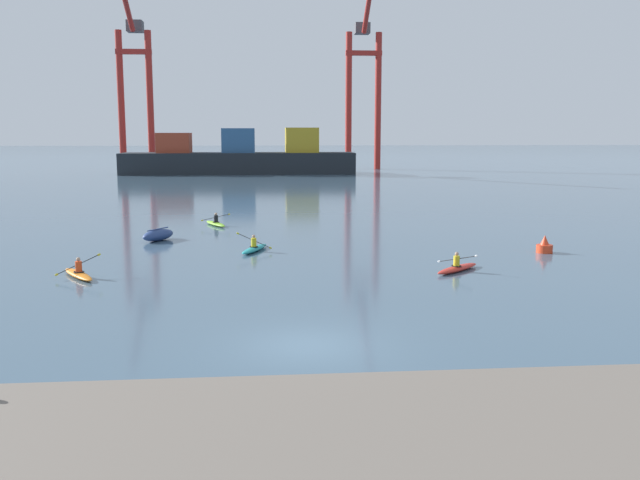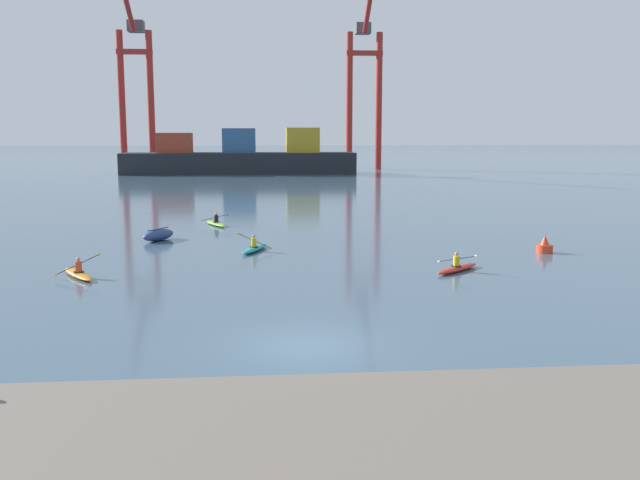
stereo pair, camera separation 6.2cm
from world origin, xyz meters
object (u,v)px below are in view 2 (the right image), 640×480
kayak_teal (254,248)px  kayak_red (457,268)px  gantry_crane_west_mid (365,74)px  channel_buoy (545,246)px  kayak_lime (216,223)px  kayak_orange (78,274)px  capsized_dinghy (158,235)px  container_barge (241,158)px  gantry_crane_west (135,76)px

kayak_teal → kayak_red: kayak_teal is taller
gantry_crane_west_mid → kayak_teal: 95.52m
channel_buoy → kayak_lime: bearing=145.1°
kayak_teal → kayak_orange: kayak_teal is taller
channel_buoy → kayak_orange: bearing=-169.4°
kayak_lime → kayak_orange: (-5.22, -17.82, -0.00)m
capsized_dinghy → container_barge: bearing=87.6°
channel_buoy → kayak_red: bearing=-143.6°
kayak_lime → kayak_orange: kayak_orange is taller
container_barge → channel_buoy: 82.42m
kayak_teal → capsized_dinghy: bearing=143.6°
gantry_crane_west → kayak_lime: size_ratio=10.17×
gantry_crane_west → capsized_dinghy: 87.82m
gantry_crane_west → kayak_lime: 81.87m
container_barge → gantry_crane_west_mid: (23.11, 13.47, 15.18)m
capsized_dinghy → channel_buoy: (22.21, -6.38, 0.01)m
gantry_crane_west → capsized_dinghy: size_ratio=12.17×
gantry_crane_west → capsized_dinghy: bearing=-79.5°
kayak_orange → kayak_teal: bearing=38.7°
gantry_crane_west_mid → kayak_red: bearing=-96.0°
container_barge → channel_buoy: (19.07, -80.15, -2.31)m
container_barge → gantry_crane_west_mid: size_ratio=1.01×
gantry_crane_west_mid → gantry_crane_west: bearing=-176.7°
container_barge → gantry_crane_west: 26.12m
gantry_crane_west → kayak_teal: size_ratio=10.05×
channel_buoy → kayak_lime: 23.25m
gantry_crane_west → channel_buoy: (37.94, -91.17, -16.62)m
capsized_dinghy → channel_buoy: 23.11m
channel_buoy → kayak_orange: size_ratio=0.31×
gantry_crane_west_mid → kayak_orange: gantry_crane_west_mid is taller
capsized_dinghy → channel_buoy: channel_buoy is taller
capsized_dinghy → gantry_crane_west: bearing=100.5°
container_barge → kayak_teal: 78.28m
container_barge → kayak_red: container_barge is taller
kayak_teal → channel_buoy: bearing=-6.9°
kayak_red → kayak_orange: size_ratio=0.91×
gantry_crane_west → channel_buoy: gantry_crane_west is taller
kayak_lime → kayak_orange: size_ratio=1.04×
gantry_crane_west → capsized_dinghy: (15.74, -84.78, -16.63)m
gantry_crane_west_mid → kayak_orange: bearing=-106.1°
gantry_crane_west_mid → kayak_lime: (-23.11, -80.33, -17.67)m
container_barge → gantry_crane_west_mid: gantry_crane_west_mid is taller
kayak_lime → kayak_red: bearing=-54.7°
kayak_teal → kayak_orange: bearing=-141.3°
kayak_red → kayak_orange: kayak_orange is taller
capsized_dinghy → gantry_crane_west_mid: bearing=73.3°
channel_buoy → kayak_teal: 16.31m
container_barge → capsized_dinghy: bearing=-92.4°
gantry_crane_west_mid → capsized_dinghy: 92.77m
gantry_crane_west_mid → kayak_lime: 85.44m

